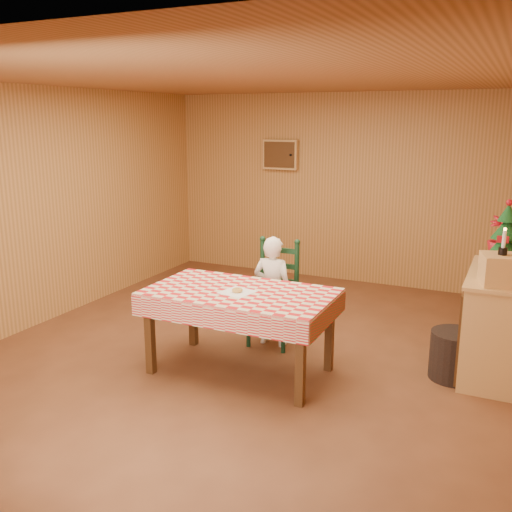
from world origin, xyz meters
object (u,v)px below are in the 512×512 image
at_px(shelf_unit, 495,322).
at_px(christmas_tree, 506,236).
at_px(crate, 501,270).
at_px(ladder_chair, 275,295).
at_px(storage_bin, 455,355).
at_px(dining_table, 240,300).
at_px(seated_child, 273,291).

relative_size(shelf_unit, christmas_tree, 2.00).
bearing_deg(crate, ladder_chair, 174.68).
height_order(shelf_unit, storage_bin, shelf_unit).
distance_m(christmas_tree, storage_bin, 1.18).
relative_size(dining_table, crate, 5.52).
distance_m(ladder_chair, shelf_unit, 2.08).
xyz_separation_m(dining_table, storage_bin, (1.78, 0.68, -0.47)).
relative_size(crate, storage_bin, 0.70).
height_order(ladder_chair, shelf_unit, ladder_chair).
height_order(seated_child, crate, crate).
xyz_separation_m(crate, storage_bin, (-0.30, 0.09, -0.84)).
bearing_deg(ladder_chair, storage_bin, -3.42).
xyz_separation_m(ladder_chair, storage_bin, (1.78, -0.11, -0.29)).
xyz_separation_m(crate, christmas_tree, (-0.00, 0.65, 0.16)).
xyz_separation_m(seated_child, storage_bin, (1.78, -0.05, -0.35)).
bearing_deg(dining_table, crate, 15.91).
distance_m(dining_table, christmas_tree, 2.48).
bearing_deg(christmas_tree, crate, -90.00).
relative_size(dining_table, ladder_chair, 1.53).
bearing_deg(storage_bin, ladder_chair, 176.58).
relative_size(dining_table, storage_bin, 3.84).
bearing_deg(seated_child, shelf_unit, -172.77).
height_order(dining_table, shelf_unit, shelf_unit).
bearing_deg(shelf_unit, seated_child, -172.77).
height_order(shelf_unit, christmas_tree, christmas_tree).
relative_size(ladder_chair, crate, 3.60).
relative_size(seated_child, christmas_tree, 1.81).
xyz_separation_m(shelf_unit, crate, (0.01, -0.40, 0.59)).
relative_size(shelf_unit, storage_bin, 2.87).
distance_m(dining_table, shelf_unit, 2.31).
height_order(dining_table, christmas_tree, christmas_tree).
distance_m(seated_child, crate, 2.14).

